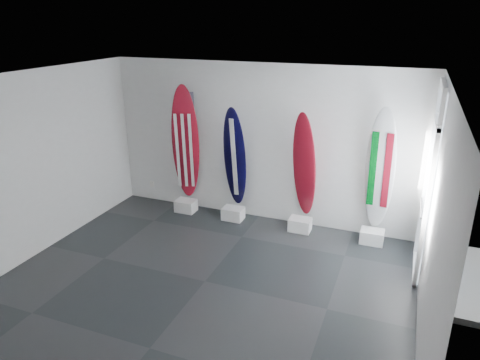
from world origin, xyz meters
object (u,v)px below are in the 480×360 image
at_px(surfboard_swiss, 304,166).
at_px(surfboard_italy, 380,170).
at_px(surfboard_usa, 186,143).
at_px(surfboard_navy, 235,158).

bearing_deg(surfboard_swiss, surfboard_italy, 15.01).
distance_m(surfboard_usa, surfboard_navy, 1.06).
distance_m(surfboard_usa, surfboard_swiss, 2.40).
distance_m(surfboard_navy, surfboard_italy, 2.65).
relative_size(surfboard_usa, surfboard_swiss, 1.17).
height_order(surfboard_navy, surfboard_italy, surfboard_italy).
relative_size(surfboard_navy, surfboard_swiss, 0.99).
relative_size(surfboard_navy, surfboard_italy, 0.92).
bearing_deg(surfboard_swiss, surfboard_usa, -164.99).
height_order(surfboard_usa, surfboard_swiss, surfboard_usa).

